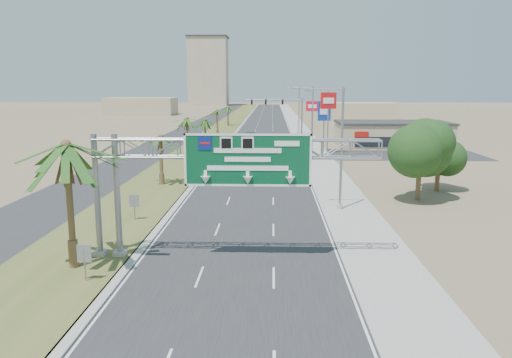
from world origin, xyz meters
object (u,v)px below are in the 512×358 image
Objects in this scene: car_left_lane at (229,157)px; pole_sign_red_near at (328,105)px; store_building at (392,135)px; car_far at (251,138)px; sign_gantry at (221,158)px; signal_mast at (291,116)px; palm_near at (66,146)px; pole_sign_red_far at (312,109)px; pole_sign_blue at (324,113)px; car_right_lane at (294,147)px; car_mid_lane at (269,159)px.

pole_sign_red_near is at bearing 31.77° from car_left_lane.
store_building is 1.92× the size of pole_sign_red_near.
sign_gantry is at bearing -95.47° from car_far.
pole_sign_red_near reaches higher than sign_gantry.
store_building is (16.83, -5.97, -2.85)m from signal_mast.
palm_near is (-8.14, -1.93, 0.87)m from sign_gantry.
pole_sign_red_far reaches higher than car_far.
signal_mast is at bearing 66.44° from car_left_lane.
palm_near is 66.35m from pole_sign_red_far.
signal_mast is 12.84m from pole_sign_blue.
pole_sign_red_near is 1.23× the size of pole_sign_red_far.
pole_sign_red_far is (18.20, 63.80, -0.92)m from palm_near.
palm_near is 0.81× the size of signal_mast.
store_building reaches higher than car_left_lane.
car_mid_lane is at bearing -104.98° from car_right_lane.
car_mid_lane is (2.56, 35.80, -5.25)m from sign_gantry.
car_mid_lane is 28.13m from car_far.
pole_sign_blue is at bearing 77.63° from sign_gantry.
car_mid_lane is 15.44m from pole_sign_red_near.
pole_sign_blue is at bearing 53.11° from car_mid_lane.
store_building is (23.06, 56.07, -4.06)m from sign_gantry.
pole_sign_blue reaches higher than car_left_lane.
car_far is at bearing 125.89° from pole_sign_red_near.
signal_mast is at bearing 92.02° from car_right_lane.
car_far is 0.65× the size of pole_sign_red_far.
car_far is 21.99m from pole_sign_red_near.
signal_mast is at bearing 75.57° from car_mid_lane.
signal_mast reaches higher than car_left_lane.
pole_sign_red_far is at bearing 94.63° from pole_sign_blue.
car_left_lane reaches higher than car_mid_lane.
pole_sign_red_far is at bearing 67.49° from car_mid_lane.
sign_gantry is at bearing -102.37° from pole_sign_blue.
car_mid_lane is at bearing -89.05° from car_far.
car_mid_lane reaches higher than car_far.
car_left_lane is (-2.73, 36.61, -5.20)m from sign_gantry.
car_mid_lane is at bearing 74.17° from palm_near.
signal_mast is 0.57× the size of store_building.
palm_near is 0.46× the size of store_building.
car_right_lane is at bearing 48.91° from car_left_lane.
signal_mast is 13.94m from car_right_lane.
pole_sign_red_far reaches higher than car_left_lane.
pole_sign_red_near is (19.38, 48.66, 0.48)m from palm_near.
pole_sign_red_near is 1.18× the size of pole_sign_blue.
car_left_lane is (-8.97, -25.43, -3.99)m from signal_mast.
store_building reaches higher than car_right_lane.
pole_sign_red_far is (-13.00, 5.80, 4.01)m from store_building.
car_right_lane is (-16.69, -7.36, -1.22)m from store_building.
car_right_lane is 16.72m from car_far.
pole_sign_red_far is at bearing 80.76° from sign_gantry.
signal_mast reaches higher than pole_sign_blue.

